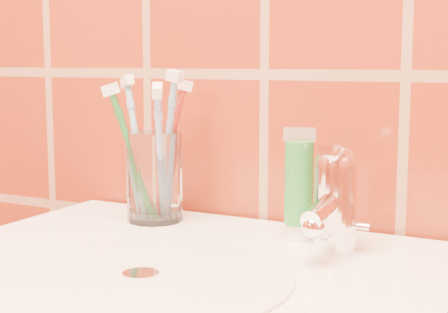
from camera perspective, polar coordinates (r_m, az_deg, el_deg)
The scene contains 8 objects.
glass_tumbler at distance 0.90m, azimuth -5.81°, elevation -1.68°, with size 0.07×0.07×0.12m, color white.
toothpaste_tube at distance 0.81m, azimuth 6.24°, elevation -2.61°, with size 0.04×0.03×0.13m.
faucet at distance 0.77m, azimuth 9.19°, elevation -3.14°, with size 0.05×0.11×0.12m.
toothbrush_0 at distance 0.87m, azimuth -5.34°, elevation 0.00°, with size 0.05×0.08×0.19m, color #799BD7, non-canonical shape.
toothbrush_1 at distance 0.89m, azimuth -4.73°, elevation 0.76°, with size 0.05×0.03×0.20m, color #709EC7, non-canonical shape.
toothbrush_2 at distance 0.92m, azimuth -7.21°, elevation 0.69°, with size 0.08×0.06×0.20m, color #72ACCC, non-canonical shape.
toothbrush_3 at distance 0.89m, azimuth -7.57°, elevation 0.15°, with size 0.07×0.05×0.19m, color #1D6F2D, non-canonical shape.
toothbrush_4 at distance 0.91m, azimuth -4.61°, elevation 0.51°, with size 0.06×0.05×0.19m, color #A42823, non-canonical shape.
Camera 1 is at (0.37, 0.38, 1.06)m, focal length 55.00 mm.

